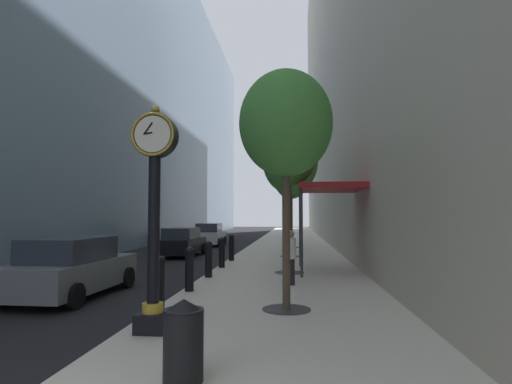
{
  "coord_description": "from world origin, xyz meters",
  "views": [
    {
      "loc": [
        3.22,
        -2.37,
        2.27
      ],
      "look_at": [
        0.87,
        23.02,
        3.74
      ],
      "focal_mm": 28.91,
      "sensor_mm": 36.0,
      "label": 1
    }
  ],
  "objects_px": {
    "bollard_fourth": "(209,258)",
    "street_tree_mid_far": "(290,163)",
    "street_tree_near": "(286,125)",
    "street_clock": "(154,206)",
    "car_black_mid": "(182,242)",
    "bollard_second": "(159,283)",
    "car_white_far": "(210,235)",
    "pedestrian_walking": "(291,256)",
    "car_grey_near": "(72,268)",
    "bollard_third": "(189,268)",
    "street_tree_mid_near": "(289,152)",
    "street_tree_far": "(291,180)",
    "bollard_sixth": "(232,247)",
    "trash_bin": "(183,339)",
    "bollard_fifth": "(222,252)"
  },
  "relations": [
    {
      "from": "bollard_fourth",
      "to": "street_tree_mid_far",
      "type": "relative_size",
      "value": 0.19
    },
    {
      "from": "bollard_fourth",
      "to": "street_tree_near",
      "type": "height_order",
      "value": "street_tree_near"
    },
    {
      "from": "street_clock",
      "to": "car_black_mid",
      "type": "xyz_separation_m",
      "value": [
        -3.65,
        15.18,
        -1.67
      ]
    },
    {
      "from": "bollard_second",
      "to": "car_white_far",
      "type": "bearing_deg",
      "value": 98.87
    },
    {
      "from": "bollard_fourth",
      "to": "car_white_far",
      "type": "xyz_separation_m",
      "value": [
        -3.44,
        16.76,
        0.03
      ]
    },
    {
      "from": "pedestrian_walking",
      "to": "car_grey_near",
      "type": "height_order",
      "value": "pedestrian_walking"
    },
    {
      "from": "street_tree_near",
      "to": "car_black_mid",
      "type": "relative_size",
      "value": 1.3
    },
    {
      "from": "bollard_third",
      "to": "pedestrian_walking",
      "type": "relative_size",
      "value": 0.74
    },
    {
      "from": "bollard_third",
      "to": "street_clock",
      "type": "bearing_deg",
      "value": -84.86
    },
    {
      "from": "street_tree_mid_far",
      "to": "street_clock",
      "type": "bearing_deg",
      "value": -99.66
    },
    {
      "from": "street_clock",
      "to": "car_grey_near",
      "type": "bearing_deg",
      "value": 134.56
    },
    {
      "from": "car_black_mid",
      "to": "street_tree_mid_far",
      "type": "bearing_deg",
      "value": -9.15
    },
    {
      "from": "street_tree_near",
      "to": "car_white_far",
      "type": "relative_size",
      "value": 1.23
    },
    {
      "from": "car_white_far",
      "to": "street_tree_mid_near",
      "type": "bearing_deg",
      "value": -67.96
    },
    {
      "from": "street_clock",
      "to": "street_tree_far",
      "type": "xyz_separation_m",
      "value": [
        2.42,
        20.28,
        2.24
      ]
    },
    {
      "from": "bollard_sixth",
      "to": "pedestrian_walking",
      "type": "height_order",
      "value": "pedestrian_walking"
    },
    {
      "from": "bollard_fourth",
      "to": "trash_bin",
      "type": "height_order",
      "value": "bollard_fourth"
    },
    {
      "from": "street_tree_mid_near",
      "to": "trash_bin",
      "type": "height_order",
      "value": "street_tree_mid_near"
    },
    {
      "from": "bollard_sixth",
      "to": "street_tree_near",
      "type": "relative_size",
      "value": 0.23
    },
    {
      "from": "bollard_fifth",
      "to": "street_tree_mid_far",
      "type": "height_order",
      "value": "street_tree_mid_far"
    },
    {
      "from": "bollard_third",
      "to": "bollard_fifth",
      "type": "bearing_deg",
      "value": 90.0
    },
    {
      "from": "street_tree_mid_far",
      "to": "car_black_mid",
      "type": "height_order",
      "value": "street_tree_mid_far"
    },
    {
      "from": "street_tree_mid_far",
      "to": "car_black_mid",
      "type": "xyz_separation_m",
      "value": [
        -6.07,
        0.98,
        -4.29
      ]
    },
    {
      "from": "street_clock",
      "to": "car_black_mid",
      "type": "relative_size",
      "value": 0.99
    },
    {
      "from": "street_tree_far",
      "to": "car_white_far",
      "type": "bearing_deg",
      "value": 152.71
    },
    {
      "from": "bollard_second",
      "to": "bollard_sixth",
      "type": "bearing_deg",
      "value": 90.0
    },
    {
      "from": "street_tree_mid_near",
      "to": "street_tree_far",
      "type": "distance_m",
      "value": 12.17
    },
    {
      "from": "bollard_third",
      "to": "pedestrian_walking",
      "type": "bearing_deg",
      "value": 24.72
    },
    {
      "from": "bollard_third",
      "to": "car_grey_near",
      "type": "bearing_deg",
      "value": -172.5
    },
    {
      "from": "street_clock",
      "to": "bollard_sixth",
      "type": "xyz_separation_m",
      "value": [
        -0.37,
        12.01,
        -1.65
      ]
    },
    {
      "from": "bollard_third",
      "to": "street_tree_mid_near",
      "type": "xyz_separation_m",
      "value": [
        2.78,
        4.02,
        3.89
      ]
    },
    {
      "from": "bollard_third",
      "to": "street_tree_mid_near",
      "type": "distance_m",
      "value": 6.25
    },
    {
      "from": "street_tree_near",
      "to": "car_white_far",
      "type": "xyz_separation_m",
      "value": [
        -6.22,
        21.46,
        -3.57
      ]
    },
    {
      "from": "street_tree_near",
      "to": "street_tree_mid_far",
      "type": "distance_m",
      "value": 12.19
    },
    {
      "from": "pedestrian_walking",
      "to": "car_black_mid",
      "type": "relative_size",
      "value": 0.4
    },
    {
      "from": "pedestrian_walking",
      "to": "street_tree_far",
      "type": "bearing_deg",
      "value": 90.25
    },
    {
      "from": "street_clock",
      "to": "bollard_sixth",
      "type": "relative_size",
      "value": 3.38
    },
    {
      "from": "bollard_second",
      "to": "pedestrian_walking",
      "type": "distance_m",
      "value": 4.88
    },
    {
      "from": "bollard_third",
      "to": "bollard_fifth",
      "type": "height_order",
      "value": "same"
    },
    {
      "from": "bollard_fourth",
      "to": "pedestrian_walking",
      "type": "xyz_separation_m",
      "value": [
        2.85,
        -1.32,
        0.25
      ]
    },
    {
      "from": "bollard_second",
      "to": "car_black_mid",
      "type": "height_order",
      "value": "car_black_mid"
    },
    {
      "from": "bollard_fourth",
      "to": "street_tree_mid_far",
      "type": "height_order",
      "value": "street_tree_mid_far"
    },
    {
      "from": "bollard_sixth",
      "to": "bollard_second",
      "type": "bearing_deg",
      "value": -90.0
    },
    {
      "from": "street_tree_mid_near",
      "to": "trash_bin",
      "type": "distance_m",
      "value": 11.09
    },
    {
      "from": "bollard_fourth",
      "to": "street_clock",
      "type": "bearing_deg",
      "value": -86.87
    },
    {
      "from": "street_tree_far",
      "to": "car_black_mid",
      "type": "xyz_separation_m",
      "value": [
        -6.07,
        -5.11,
        -3.91
      ]
    },
    {
      "from": "bollard_fifth",
      "to": "car_black_mid",
      "type": "xyz_separation_m",
      "value": [
        -3.28,
        5.81,
        -0.01
      ]
    },
    {
      "from": "street_tree_near",
      "to": "bollard_second",
      "type": "bearing_deg",
      "value": -168.34
    },
    {
      "from": "street_tree_near",
      "to": "car_white_far",
      "type": "distance_m",
      "value": 22.63
    },
    {
      "from": "bollard_fourth",
      "to": "street_tree_mid_near",
      "type": "height_order",
      "value": "street_tree_mid_near"
    }
  ]
}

